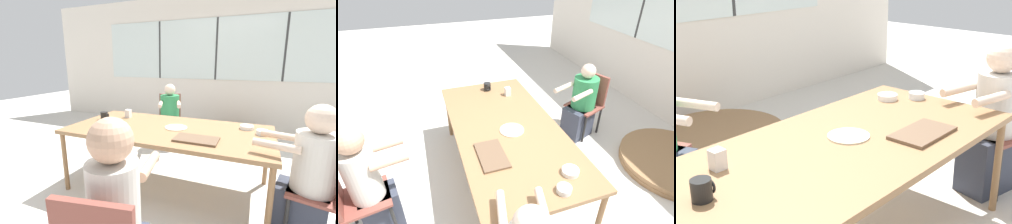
{
  "view_description": "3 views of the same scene",
  "coord_description": "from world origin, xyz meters",
  "views": [
    {
      "loc": [
        0.89,
        -2.19,
        1.42
      ],
      "look_at": [
        0.0,
        0.0,
        0.89
      ],
      "focal_mm": 24.0,
      "sensor_mm": 36.0,
      "label": 1
    },
    {
      "loc": [
        2.11,
        -0.73,
        2.27
      ],
      "look_at": [
        0.0,
        0.0,
        0.89
      ],
      "focal_mm": 28.0,
      "sensor_mm": 36.0,
      "label": 2
    },
    {
      "loc": [
        -1.82,
        -1.58,
        1.72
      ],
      "look_at": [
        0.0,
        0.0,
        0.89
      ],
      "focal_mm": 50.0,
      "sensor_mm": 36.0,
      "label": 3
    }
  ],
  "objects": [
    {
      "name": "plate_tortillas",
      "position": [
        0.08,
        0.04,
        0.71
      ],
      "size": [
        0.25,
        0.25,
        0.01
      ],
      "color": "beige",
      "rests_on": "dining_table"
    },
    {
      "name": "food_tray_dark",
      "position": [
        0.39,
        -0.27,
        0.72
      ],
      "size": [
        0.4,
        0.24,
        0.02
      ],
      "color": "brown",
      "rests_on": "dining_table"
    },
    {
      "name": "bowl_cereal",
      "position": [
        0.8,
        0.28,
        0.73
      ],
      "size": [
        0.14,
        0.14,
        0.04
      ],
      "color": "white",
      "rests_on": "dining_table"
    },
    {
      "name": "bowl_white_shallow",
      "position": [
        0.96,
        0.14,
        0.73
      ],
      "size": [
        0.11,
        0.11,
        0.05
      ],
      "color": "silver",
      "rests_on": "dining_table"
    },
    {
      "name": "milk_carton_small",
      "position": [
        -0.66,
        0.25,
        0.76
      ],
      "size": [
        0.07,
        0.07,
        0.1
      ],
      "color": "silver",
      "rests_on": "dining_table"
    },
    {
      "name": "person_woman_green_shirt",
      "position": [
        -0.47,
        1.24,
        0.47
      ],
      "size": [
        0.5,
        0.65,
        1.06
      ],
      "rotation": [
        0.0,
        0.0,
        -2.78
      ],
      "color": "#333847",
      "rests_on": "ground_plane"
    },
    {
      "name": "wall_back_with_windows",
      "position": [
        0.0,
        2.76,
        1.42
      ],
      "size": [
        8.4,
        0.08,
        2.8
      ],
      "color": "silver",
      "rests_on": "ground_plane"
    },
    {
      "name": "chair_for_man_blue_shirt",
      "position": [
        1.46,
        -0.34,
        0.52
      ],
      "size": [
        0.48,
        0.48,
        0.86
      ],
      "rotation": [
        0.0,
        0.0,
        1.34
      ],
      "color": "brown",
      "rests_on": "ground_plane"
    },
    {
      "name": "person_man_blue_shirt",
      "position": [
        1.3,
        -0.3,
        0.51
      ],
      "size": [
        0.61,
        0.43,
        1.12
      ],
      "rotation": [
        0.0,
        0.0,
        1.34
      ],
      "color": "#333847",
      "rests_on": "ground_plane"
    },
    {
      "name": "dining_table",
      "position": [
        0.0,
        0.0,
        0.66
      ],
      "size": [
        2.17,
        1.06,
        0.71
      ],
      "color": "olive",
      "rests_on": "ground_plane"
    },
    {
      "name": "chair_for_woman_green_shirt",
      "position": [
        -0.53,
        1.4,
        0.52
      ],
      "size": [
        0.52,
        0.52,
        0.86
      ],
      "rotation": [
        0.0,
        0.0,
        -2.78
      ],
      "color": "brown",
      "rests_on": "ground_plane"
    },
    {
      "name": "ground_plane",
      "position": [
        0.0,
        0.0,
        0.0
      ],
      "size": [
        16.0,
        16.0,
        0.0
      ],
      "primitive_type": "plane",
      "color": "beige"
    },
    {
      "name": "coffee_mug",
      "position": [
        -0.88,
        0.04,
        0.76
      ],
      "size": [
        0.1,
        0.09,
        0.1
      ],
      "color": "black",
      "rests_on": "dining_table"
    },
    {
      "name": "folded_table_stack",
      "position": [
        0.5,
        2.01,
        0.06
      ],
      "size": [
        1.25,
        1.25,
        0.12
      ],
      "color": "olive",
      "rests_on": "ground_plane"
    }
  ]
}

